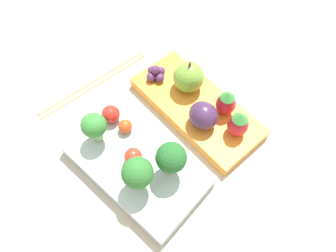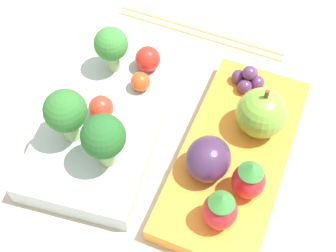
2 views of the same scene
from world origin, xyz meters
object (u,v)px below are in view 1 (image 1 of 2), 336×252
at_px(broccoli_floret_0, 138,174).
at_px(apple, 189,77).
at_px(broccoli_floret_1, 171,158).
at_px(grape_cluster, 156,73).
at_px(cherry_tomato_2, 133,157).
at_px(strawberry_1, 238,124).
at_px(plum, 203,115).
at_px(cherry_tomato_0, 125,126).
at_px(chopsticks_pair, 94,82).
at_px(bento_box_fruit, 196,107).
at_px(cherry_tomato_1, 111,114).
at_px(broccoli_floret_2, 94,126).
at_px(strawberry_0, 226,103).
at_px(bento_box_savoury, 136,164).

relative_size(broccoli_floret_0, apple, 1.06).
height_order(broccoli_floret_1, grape_cluster, broccoli_floret_1).
relative_size(cherry_tomato_2, strawberry_1, 0.54).
bearing_deg(grape_cluster, plum, 179.07).
xyz_separation_m(apple, strawberry_1, (-0.11, 0.00, -0.00)).
xyz_separation_m(cherry_tomato_0, chopsticks_pair, (0.12, -0.02, -0.03)).
xyz_separation_m(cherry_tomato_2, grape_cluster, (0.10, -0.12, -0.01)).
height_order(broccoli_floret_1, apple, broccoli_floret_1).
bearing_deg(apple, cherry_tomato_0, 92.03).
bearing_deg(plum, bento_box_fruit, -29.58).
bearing_deg(grape_cluster, broccoli_floret_0, 135.09).
height_order(broccoli_floret_1, chopsticks_pair, broccoli_floret_1).
relative_size(cherry_tomato_0, chopsticks_pair, 0.10).
bearing_deg(strawberry_1, cherry_tomato_1, 44.24).
bearing_deg(plum, broccoli_floret_1, 109.30).
height_order(bento_box_fruit, strawberry_1, strawberry_1).
xyz_separation_m(broccoli_floret_2, cherry_tomato_2, (-0.06, -0.02, -0.02)).
bearing_deg(cherry_tomato_2, apple, -70.59).
bearing_deg(cherry_tomato_1, strawberry_0, -123.92).
distance_m(broccoli_floret_1, cherry_tomato_2, 0.06).
relative_size(cherry_tomato_0, grape_cluster, 0.58).
xyz_separation_m(broccoli_floret_0, chopsticks_pair, (0.20, -0.05, -0.06)).
bearing_deg(broccoli_floret_2, broccoli_floret_0, -177.77).
height_order(bento_box_savoury, broccoli_floret_1, broccoli_floret_1).
xyz_separation_m(broccoli_floret_2, strawberry_0, (-0.08, -0.18, -0.02)).
bearing_deg(bento_box_fruit, grape_cluster, 10.93).
relative_size(strawberry_1, plum, 1.04).
bearing_deg(plum, cherry_tomato_0, 58.01).
distance_m(bento_box_savoury, cherry_tomato_1, 0.08).
bearing_deg(bento_box_savoury, strawberry_0, -96.58).
bearing_deg(broccoli_floret_0, cherry_tomato_1, -15.16).
xyz_separation_m(cherry_tomato_2, strawberry_0, (-0.02, -0.16, 0.00)).
bearing_deg(strawberry_1, chopsticks_pair, 24.96).
relative_size(broccoli_floret_0, chopsticks_pair, 0.29).
height_order(cherry_tomato_1, grape_cluster, cherry_tomato_1).
height_order(bento_box_savoury, strawberry_0, strawberry_0).
xyz_separation_m(broccoli_floret_1, apple, (0.10, -0.12, -0.02)).
relative_size(strawberry_0, plum, 1.03).
bearing_deg(cherry_tomato_1, cherry_tomato_2, 168.80).
relative_size(cherry_tomato_1, chopsticks_pair, 0.13).
height_order(bento_box_savoury, broccoli_floret_0, broccoli_floret_0).
xyz_separation_m(cherry_tomato_0, apple, (0.00, -0.13, 0.01)).
height_order(broccoli_floret_0, cherry_tomato_1, broccoli_floret_0).
bearing_deg(chopsticks_pair, strawberry_1, -155.04).
xyz_separation_m(bento_box_fruit, plum, (-0.03, 0.02, 0.03)).
bearing_deg(cherry_tomato_2, broccoli_floret_2, 16.74).
relative_size(apple, strawberry_0, 1.26).
bearing_deg(chopsticks_pair, strawberry_0, -148.01).
height_order(broccoli_floret_2, strawberry_1, broccoli_floret_2).
distance_m(cherry_tomato_1, grape_cluster, 0.11).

